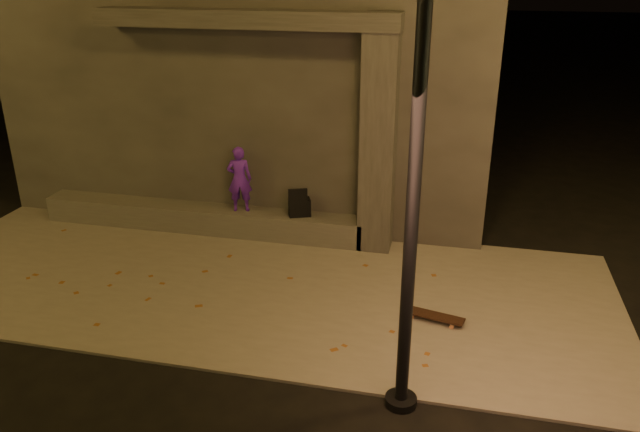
% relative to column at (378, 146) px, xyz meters
% --- Properties ---
extents(ground, '(120.00, 120.00, 0.00)m').
position_rel_column_xyz_m(ground, '(-1.70, -3.75, -1.84)').
color(ground, black).
rests_on(ground, ground).
extents(sidewalk, '(11.00, 4.40, 0.04)m').
position_rel_column_xyz_m(sidewalk, '(-1.70, -1.75, -1.82)').
color(sidewalk, '#6A635D').
rests_on(sidewalk, ground).
extents(building, '(9.00, 5.10, 5.22)m').
position_rel_column_xyz_m(building, '(-2.70, 2.74, 0.77)').
color(building, '#353230').
rests_on(building, ground).
extents(ledge, '(6.00, 0.55, 0.45)m').
position_rel_column_xyz_m(ledge, '(-3.20, 0.00, -1.58)').
color(ledge, '#4E4C47').
rests_on(ledge, sidewalk).
extents(column, '(0.55, 0.55, 3.60)m').
position_rel_column_xyz_m(column, '(0.00, 0.00, 0.00)').
color(column, '#353230').
rests_on(column, sidewalk).
extents(canopy, '(5.00, 0.70, 0.28)m').
position_rel_column_xyz_m(canopy, '(-2.20, 0.05, 1.94)').
color(canopy, '#353230').
rests_on(canopy, column).
extents(skateboarder, '(0.49, 0.38, 1.18)m').
position_rel_column_xyz_m(skateboarder, '(-2.43, 0.00, -0.76)').
color(skateboarder, '#571DBE').
rests_on(skateboarder, ledge).
extents(backpack, '(0.43, 0.36, 0.52)m').
position_rel_column_xyz_m(backpack, '(-1.34, -0.00, -1.17)').
color(backpack, black).
rests_on(backpack, ledge).
extents(skateboard, '(0.87, 0.40, 0.09)m').
position_rel_column_xyz_m(skateboard, '(1.14, -2.23, -1.72)').
color(skateboard, black).
rests_on(skateboard, sidewalk).
extents(street_lamp_0, '(0.36, 0.36, 7.41)m').
position_rel_column_xyz_m(street_lamp_0, '(0.88, -4.02, 2.36)').
color(street_lamp_0, black).
rests_on(street_lamp_0, ground).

